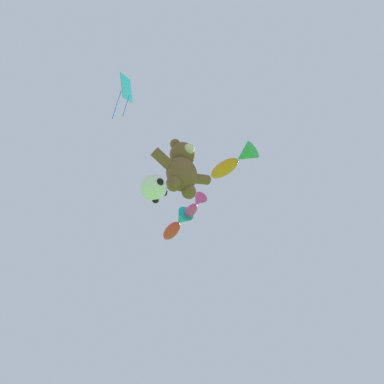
% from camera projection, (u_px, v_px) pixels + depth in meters
% --- Properties ---
extents(teddy_bear_kite, '(2.25, 0.99, 2.28)m').
position_uv_depth(teddy_bear_kite, '(182.00, 168.00, 9.64)').
color(teddy_bear_kite, brown).
extents(soccer_ball_kite, '(0.83, 0.82, 0.76)m').
position_uv_depth(soccer_ball_kite, '(154.00, 188.00, 8.38)').
color(soccer_ball_kite, white).
extents(fish_kite_tangerine, '(1.11, 2.37, 0.82)m').
position_uv_depth(fish_kite_tangerine, '(235.00, 162.00, 12.93)').
color(fish_kite_tangerine, orange).
extents(fish_kite_magenta, '(0.86, 1.71, 0.61)m').
position_uv_depth(fish_kite_magenta, '(194.00, 206.00, 14.02)').
color(fish_kite_magenta, '#E53F9E').
extents(fish_kite_crimson, '(1.08, 2.49, 0.82)m').
position_uv_depth(fish_kite_crimson, '(177.00, 225.00, 15.10)').
color(fish_kite_crimson, red).
extents(diamond_kite, '(1.03, 0.91, 3.02)m').
position_uv_depth(diamond_kite, '(126.00, 90.00, 11.76)').
color(diamond_kite, '#19ADB2').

